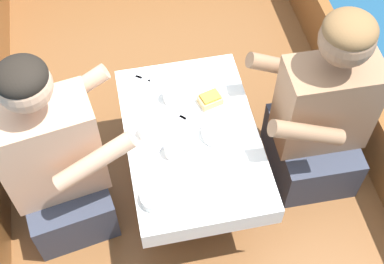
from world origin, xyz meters
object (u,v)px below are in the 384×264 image
object	(u,v)px
coffee_cup_center	(147,131)
coffee_cup_port	(173,149)
person_port	(56,163)
sandwich	(210,99)
person_starboard	(321,116)
coffee_cup_starboard	(172,94)

from	to	relation	value
coffee_cup_center	coffee_cup_port	bearing A→B (deg)	-50.68
person_port	sandwich	distance (m)	0.72
coffee_cup_port	coffee_cup_center	distance (m)	0.15
person_starboard	coffee_cup_starboard	bearing A→B (deg)	-17.32
sandwich	coffee_cup_center	size ratio (longest dim) A/B	1.22
coffee_cup_port	person_starboard	bearing A→B (deg)	6.29
person_starboard	coffee_cup_center	world-z (taller)	person_starboard
person_starboard	coffee_cup_center	xyz separation A→B (m)	(-0.77, 0.04, 0.04)
coffee_cup_starboard	coffee_cup_center	world-z (taller)	coffee_cup_starboard
sandwich	coffee_cup_port	world-z (taller)	coffee_cup_port
coffee_cup_starboard	coffee_cup_port	bearing A→B (deg)	-98.75
person_port	coffee_cup_port	size ratio (longest dim) A/B	9.74
person_starboard	coffee_cup_starboard	size ratio (longest dim) A/B	9.57
coffee_cup_port	sandwich	bearing A→B (deg)	47.64
sandwich	coffee_cup_port	size ratio (longest dim) A/B	1.11
person_port	sandwich	bearing A→B (deg)	3.67
person_port	coffee_cup_port	xyz separation A→B (m)	(0.49, -0.06, 0.05)
person_port	coffee_cup_port	world-z (taller)	person_port
coffee_cup_port	coffee_cup_starboard	distance (m)	0.29
person_port	coffee_cup_port	distance (m)	0.50
person_starboard	sandwich	world-z (taller)	person_starboard
person_starboard	coffee_cup_port	size ratio (longest dim) A/B	9.58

